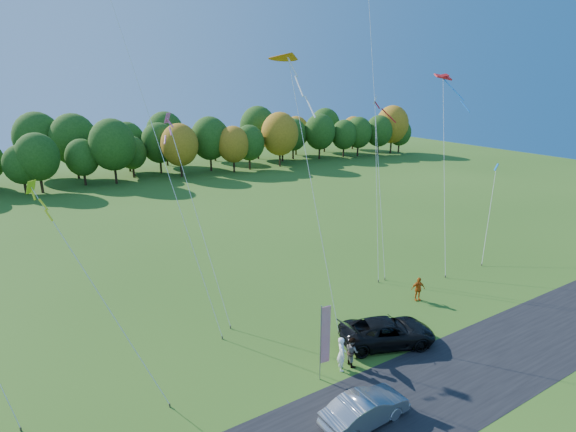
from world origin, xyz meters
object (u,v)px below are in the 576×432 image
black_suv (387,332)px  silver_sedan (365,409)px  person_east (418,289)px  feather_flag (324,334)px

black_suv → silver_sedan: size_ratio=1.28×
black_suv → person_east: bearing=-41.1°
person_east → feather_flag: feather_flag is taller
silver_sedan → person_east: bearing=-59.0°
black_suv → feather_flag: bearing=119.2°
feather_flag → black_suv: bearing=7.2°
person_east → feather_flag: (-10.82, -3.55, 1.76)m
feather_flag → silver_sedan: bearing=-94.1°
silver_sedan → feather_flag: 4.04m
person_east → black_suv: bearing=-132.7°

